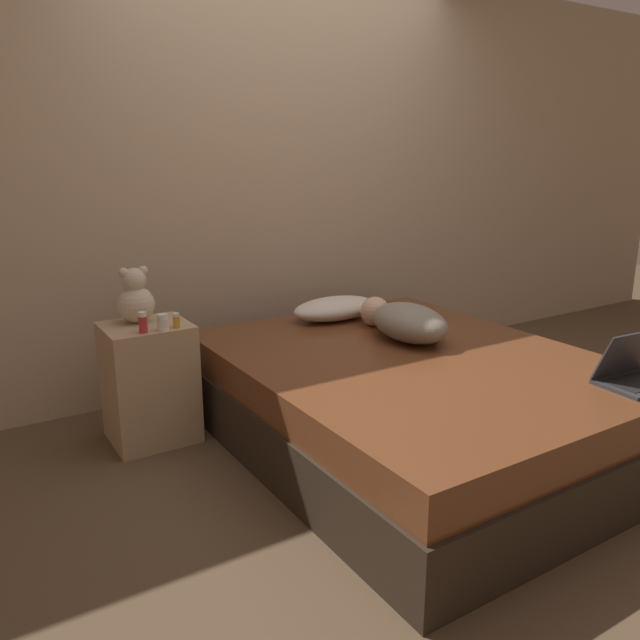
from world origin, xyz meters
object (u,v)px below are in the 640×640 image
Objects in this scene: pillow at (335,308)px; teddy_bear at (135,298)px; person_lying at (405,321)px; laptop at (635,372)px; bottle_red at (143,323)px; bottle_white at (163,322)px; bottle_amber at (176,320)px.

teddy_bear is at bearing 177.97° from pillow.
pillow is 0.82× the size of person_lying.
person_lying is 2.38× the size of teddy_bear.
person_lying reaches higher than pillow.
bottle_red is at bearing 144.34° from laptop.
pillow is at bearing 7.74° from bottle_red.
laptop is 4.53× the size of bottle_white.
person_lying is 9.15× the size of bottle_amber.
teddy_bear is (-1.27, 0.57, 0.17)m from person_lying.
bottle_white is at bearing 142.86° from laptop.
bottle_red is 1.38× the size of bottle_amber.
teddy_bear is 3.84× the size of bottle_amber.
laptop is (0.51, -1.59, -0.01)m from pillow.
bottle_red is at bearing -98.22° from teddy_bear.
laptop is at bearing -44.20° from teddy_bear.
teddy_bear is at bearing 159.20° from person_lying.
teddy_bear is (-1.68, 1.64, 0.21)m from laptop.
bottle_white is (-1.62, 1.42, 0.13)m from laptop.
bottle_amber is at bearing -171.17° from pillow.
laptop is at bearing -41.34° from bottle_white.
bottle_red is (-1.71, 1.43, 0.14)m from laptop.
bottle_amber is (0.07, 0.01, -0.00)m from bottle_white.
bottle_white reaches higher than person_lying.
pillow is 1.67m from laptop.
person_lying is 1.41m from teddy_bear.
person_lying is 8.52× the size of bottle_white.
person_lying is at bearing -24.15° from teddy_bear.
bottle_white is at bearing 166.80° from person_lying.
pillow is 1.22m from bottle_red.
person_lying is (0.10, -0.53, 0.03)m from pillow.
teddy_bear is 3.58× the size of bottle_white.
laptop is at bearing -39.87° from bottle_red.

